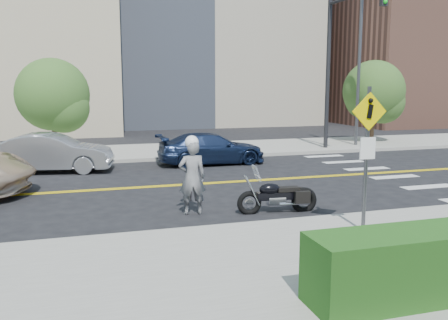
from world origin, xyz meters
TOP-DOWN VIEW (x-y plane):
  - ground_plane at (0.00, 0.00)m, footprint 120.00×120.00m
  - sidewalk_near at (0.00, -7.50)m, footprint 60.00×5.00m
  - sidewalk_far at (0.00, 7.50)m, footprint 60.00×5.00m
  - building_mid at (8.00, 26.00)m, footprint 18.00×14.00m
  - building_right at (26.00, 20.00)m, footprint 14.00×12.00m
  - lamp_post at (12.00, 6.50)m, footprint 0.16×0.16m
  - traffic_light at (10.00, 5.08)m, footprint 0.28×4.50m
  - pedestrian_sign at (4.20, -6.31)m, footprint 0.78×0.08m
  - motorcyclist at (1.16, -3.50)m, footprint 0.71×0.50m
  - motorcycle at (3.25, -3.96)m, footprint 2.05×0.79m
  - parked_car_silver at (-2.51, 3.62)m, footprint 4.54×2.25m
  - parked_car_blue at (3.59, 3.70)m, footprint 4.40×1.86m
  - tree_far_a at (-2.60, 7.65)m, footprint 3.19×3.19m
  - tree_far_b at (13.58, 7.48)m, footprint 3.25×3.25m

SIDE VIEW (x-z plane):
  - ground_plane at x=0.00m, z-range 0.00..0.00m
  - sidewalk_near at x=0.00m, z-range 0.00..0.15m
  - sidewalk_far at x=0.00m, z-range 0.00..0.15m
  - motorcycle at x=3.25m, z-range 0.00..1.22m
  - parked_car_blue at x=3.59m, z-range 0.00..1.27m
  - parked_car_silver at x=-2.51m, z-range 0.00..1.43m
  - motorcyclist at x=1.16m, z-range 0.00..1.96m
  - pedestrian_sign at x=4.20m, z-range 0.46..3.46m
  - tree_far_a at x=-2.60m, z-range 0.58..4.94m
  - tree_far_b at x=13.58m, z-range 0.62..5.11m
  - lamp_post at x=12.00m, z-range 0.15..8.15m
  - traffic_light at x=10.00m, z-range 1.17..8.17m
  - building_right at x=26.00m, z-range 0.00..12.00m
  - building_mid at x=8.00m, z-range 0.00..20.00m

